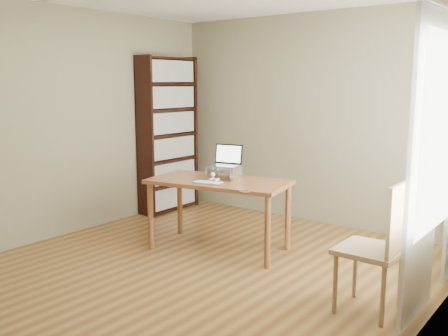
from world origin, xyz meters
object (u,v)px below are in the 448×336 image
(desk, at_px, (219,189))
(laptop, at_px, (227,161))
(cat, at_px, (224,172))
(chair, at_px, (381,243))
(bookshelf, at_px, (168,135))
(keyboard, at_px, (208,183))

(desk, bearing_deg, laptop, 78.14)
(cat, bearing_deg, chair, -27.43)
(bookshelf, relative_size, keyboard, 6.44)
(bookshelf, height_order, cat, bookshelf)
(laptop, bearing_deg, desk, -101.86)
(bookshelf, distance_m, chair, 3.77)
(bookshelf, height_order, chair, bookshelf)
(desk, relative_size, laptop, 4.48)
(desk, relative_size, keyboard, 4.78)
(laptop, height_order, keyboard, laptop)
(desk, height_order, cat, cat)
(laptop, distance_m, cat, 0.13)
(cat, bearing_deg, desk, -88.27)
(chair, bearing_deg, desk, 166.90)
(desk, xyz_separation_m, keyboard, (0.04, -0.22, 0.10))
(chair, bearing_deg, laptop, 163.12)
(keyboard, relative_size, chair, 0.31)
(desk, relative_size, cat, 3.19)
(laptop, bearing_deg, chair, -28.92)
(bookshelf, height_order, laptop, bookshelf)
(laptop, xyz_separation_m, keyboard, (0.04, -0.35, -0.18))
(cat, height_order, chair, chair)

